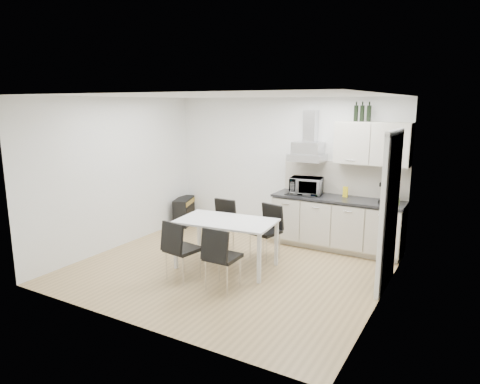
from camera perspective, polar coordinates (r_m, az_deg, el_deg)
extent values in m
plane|color=tan|center=(6.68, -1.53, -10.16)|extent=(4.50, 4.50, 0.00)
cube|color=white|center=(8.06, 5.81, 3.18)|extent=(4.50, 0.10, 2.60)
cube|color=white|center=(4.76, -14.21, -3.14)|extent=(4.50, 0.10, 2.60)
cube|color=white|center=(7.71, -16.05, 2.39)|extent=(0.10, 4.00, 2.60)
cube|color=white|center=(5.52, 18.82, -1.39)|extent=(0.10, 4.00, 2.60)
plane|color=white|center=(6.20, -1.67, 12.73)|extent=(4.50, 4.50, 0.00)
cube|color=white|center=(6.11, 19.30, -2.60)|extent=(0.08, 1.04, 2.10)
cube|color=beige|center=(7.73, 12.69, -6.97)|extent=(2.16, 0.52, 0.10)
cube|color=beige|center=(7.57, 12.74, -3.97)|extent=(2.20, 0.60, 0.76)
cube|color=#252528|center=(7.46, 12.87, -0.88)|extent=(2.22, 0.64, 0.04)
cube|color=beige|center=(7.68, 13.62, 1.80)|extent=(2.20, 0.02, 0.58)
cube|color=beige|center=(7.32, 17.28, 6.18)|extent=(1.20, 0.35, 0.70)
cube|color=silver|center=(7.61, 8.99, 5.25)|extent=(0.60, 0.46, 0.30)
cube|color=silver|center=(7.68, 9.39, 8.66)|extent=(0.22, 0.20, 0.55)
imported|color=silver|center=(7.59, 8.84, 1.05)|extent=(0.58, 0.39, 0.37)
cube|color=yellow|center=(7.51, 13.88, 0.02)|extent=(0.08, 0.04, 0.18)
cylinder|color=brown|center=(7.20, 19.88, -1.13)|extent=(0.04, 0.04, 0.11)
cylinder|color=#4C6626|center=(7.19, 20.35, -1.18)|extent=(0.04, 0.04, 0.11)
cylinder|color=black|center=(7.36, 15.21, 10.31)|extent=(0.07, 0.07, 0.32)
cylinder|color=black|center=(7.34, 15.98, 10.27)|extent=(0.07, 0.07, 0.32)
cylinder|color=black|center=(7.31, 16.83, 10.21)|extent=(0.07, 0.07, 0.32)
cube|color=white|center=(6.52, -1.85, -3.90)|extent=(1.55, 0.99, 0.03)
cube|color=white|center=(6.64, -8.59, -7.12)|extent=(0.05, 0.05, 0.72)
cube|color=white|center=(6.05, 2.56, -8.90)|extent=(0.05, 0.05, 0.72)
cube|color=white|center=(7.24, -5.46, -5.43)|extent=(0.05, 0.05, 0.72)
cube|color=white|center=(6.71, 4.87, -6.83)|extent=(0.05, 0.05, 0.72)
cube|color=black|center=(9.02, -7.48, -2.55)|extent=(0.49, 0.73, 0.56)
cube|color=gold|center=(8.89, -6.76, -1.41)|extent=(0.21, 0.57, 0.09)
cube|color=black|center=(8.34, 3.70, -4.68)|extent=(0.20, 0.19, 0.28)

